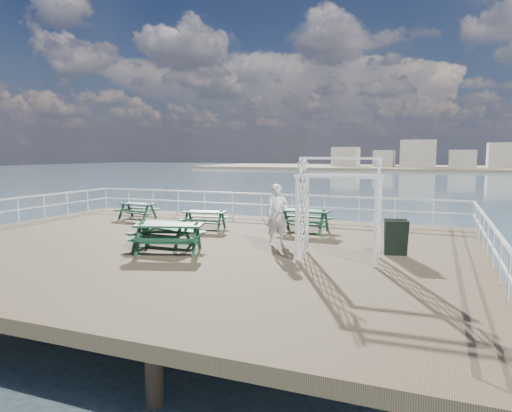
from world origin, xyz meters
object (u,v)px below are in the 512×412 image
Objects in this scene: picnic_table_b at (205,216)px; picnic_table_e at (162,229)px; picnic_table_a at (137,207)px; picnic_table_d at (169,232)px; person at (277,215)px; trellis_arbor at (339,214)px; picnic_table_c at (303,216)px.

picnic_table_e is at bearing -93.68° from picnic_table_b.
picnic_table_d is at bearing -42.75° from picnic_table_a.
trellis_arbor is at bearing -58.98° from person.
picnic_table_c is at bearing 50.70° from picnic_table_e.
picnic_table_e is at bearing 173.94° from person.
picnic_table_a is at bearing 154.22° from trellis_arbor.
picnic_table_a is 10.90m from trellis_arbor.
person is (7.73, -3.25, 0.47)m from picnic_table_a.
picnic_table_a is at bearing 126.52° from person.
picnic_table_a is 0.95× the size of picnic_table_b.
picnic_table_c is at bearing 116.78° from trellis_arbor.
trellis_arbor is at bearing -58.00° from picnic_table_c.
picnic_table_e is 0.91× the size of person.
person reaches higher than picnic_table_c.
picnic_table_d is 3.45m from person.
picnic_table_c is 5.59m from picnic_table_d.
person is at bearing -88.59° from picnic_table_c.
person reaches higher than picnic_table_d.
picnic_table_b is at bearing -164.19° from picnic_table_c.
trellis_arbor is (2.10, -3.87, 0.65)m from picnic_table_c.
picnic_table_a is 4.35m from picnic_table_b.
trellis_arbor reaches higher than picnic_table_d.
picnic_table_c is at bearing -0.02° from picnic_table_a.
picnic_table_b is 4.20m from picnic_table_d.
picnic_table_a is at bearing 179.35° from picnic_table_c.
trellis_arbor reaches higher than person.
person is (-2.20, 1.18, -0.28)m from trellis_arbor.
picnic_table_c is 0.71× the size of trellis_arbor.
picnic_table_c reaches higher than picnic_table_e.
picnic_table_e reaches higher than picnic_table_a.
person is (-0.10, -2.68, 0.38)m from picnic_table_c.
picnic_table_a is 7.85m from picnic_table_c.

